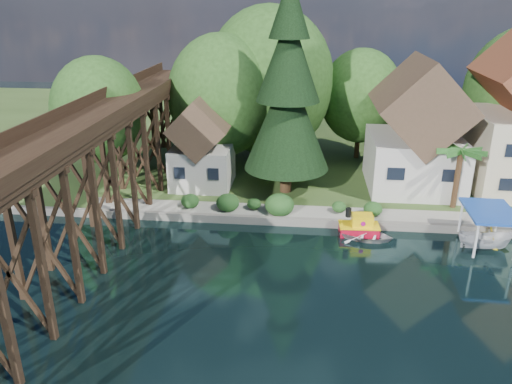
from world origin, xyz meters
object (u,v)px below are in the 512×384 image
at_px(tugboat, 360,227).
at_px(boat_white_a, 366,234).
at_px(palm_tree, 461,153).
at_px(conifer, 288,93).
at_px(boat_yellow, 492,234).
at_px(boat_canopy, 487,232).
at_px(house_left, 417,135).
at_px(trestle_bridge, 101,163).
at_px(shed, 202,148).

xyz_separation_m(tugboat, boat_white_a, (0.41, -0.70, -0.23)).
height_order(palm_tree, boat_white_a, palm_tree).
xyz_separation_m(conifer, boat_yellow, (14.56, -7.14, -8.12)).
height_order(conifer, boat_white_a, conifer).
bearing_deg(boat_canopy, boat_yellow, 50.68).
distance_m(tugboat, boat_yellow, 8.97).
relative_size(house_left, palm_tree, 2.19).
bearing_deg(boat_white_a, trestle_bridge, 109.13).
distance_m(house_left, palm_tree, 5.01).
bearing_deg(palm_tree, house_left, 119.46).
height_order(boat_white_a, boat_yellow, boat_yellow).
bearing_deg(house_left, boat_canopy, -73.53).
bearing_deg(tugboat, shed, 149.81).
distance_m(trestle_bridge, tugboat, 18.55).
bearing_deg(conifer, house_left, 11.85).
xyz_separation_m(shed, tugboat, (12.84, -7.47, -3.21)).
distance_m(boat_canopy, boat_yellow, 1.31).
relative_size(conifer, boat_white_a, 4.64).
bearing_deg(house_left, shed, -175.23).
bearing_deg(conifer, boat_yellow, -26.12).
distance_m(trestle_bridge, palm_tree, 26.27).
distance_m(house_left, boat_white_a, 11.77).
xyz_separation_m(trestle_bridge, boat_yellow, (26.81, 1.43, -4.68)).
xyz_separation_m(trestle_bridge, palm_tree, (25.46, 6.47, -0.45)).
bearing_deg(trestle_bridge, boat_canopy, 1.12).
bearing_deg(house_left, trestle_bridge, -154.79).
bearing_deg(boat_white_a, shed, 73.86).
bearing_deg(palm_tree, conifer, 170.98).
distance_m(tugboat, boat_white_a, 0.84).
height_order(house_left, conifer, conifer).
bearing_deg(shed, trestle_bridge, -118.19).
xyz_separation_m(shed, boat_yellow, (21.81, -7.90, -3.16)).
height_order(trestle_bridge, palm_tree, trestle_bridge).
relative_size(trestle_bridge, house_left, 4.01).
bearing_deg(tugboat, boat_canopy, -9.32).
xyz_separation_m(palm_tree, tugboat, (-7.62, -4.62, -4.29)).
distance_m(house_left, boat_canopy, 11.46).
relative_size(palm_tree, boat_canopy, 1.13).
relative_size(trestle_bridge, conifer, 2.57).
distance_m(trestle_bridge, boat_white_a, 18.96).
xyz_separation_m(shed, boat_canopy, (21.05, -8.82, -2.62)).
distance_m(shed, tugboat, 15.20).
bearing_deg(boat_white_a, conifer, 54.55).
relative_size(palm_tree, boat_white_a, 1.36).
height_order(tugboat, boat_yellow, tugboat).
xyz_separation_m(palm_tree, boat_canopy, (0.59, -5.96, -3.69)).
height_order(trestle_bridge, shed, trestle_bridge).
bearing_deg(palm_tree, tugboat, -148.77).
bearing_deg(palm_tree, boat_white_a, -143.57).
xyz_separation_m(palm_tree, boat_yellow, (1.35, -5.04, -4.24)).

